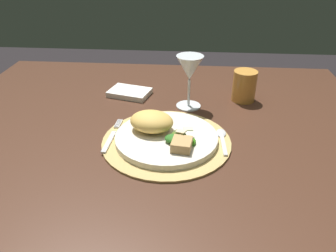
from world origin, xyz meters
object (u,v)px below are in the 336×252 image
(napkin, at_px, (130,93))
(wine_glass, at_px, (190,70))
(dinner_plate, at_px, (166,138))
(dining_table, at_px, (156,159))
(fork, at_px, (112,137))
(spoon, at_px, (222,137))
(amber_tumbler, at_px, (244,86))

(napkin, relative_size, wine_glass, 0.81)
(dinner_plate, xyz_separation_m, napkin, (-0.15, 0.28, -0.01))
(dining_table, distance_m, napkin, 0.25)
(dining_table, bearing_deg, napkin, 119.50)
(dining_table, height_order, fork, fork)
(dining_table, distance_m, spoon, 0.24)
(wine_glass, bearing_deg, spoon, -64.05)
(dinner_plate, bearing_deg, amber_tumbler, 50.60)
(dinner_plate, relative_size, spoon, 2.08)
(dining_table, height_order, dinner_plate, dinner_plate)
(dinner_plate, relative_size, wine_glass, 1.61)
(dining_table, xyz_separation_m, dinner_plate, (0.04, -0.09, 0.14))
(dinner_plate, relative_size, amber_tumbler, 2.67)
(amber_tumbler, bearing_deg, dining_table, -145.94)
(napkin, distance_m, amber_tumbler, 0.37)
(dining_table, relative_size, spoon, 10.13)
(dining_table, height_order, wine_glass, wine_glass)
(napkin, height_order, amber_tumbler, amber_tumbler)
(wine_glass, bearing_deg, fork, -132.83)
(dining_table, relative_size, dinner_plate, 4.87)
(dining_table, distance_m, fork, 0.19)
(napkin, bearing_deg, dinner_plate, -62.59)
(wine_glass, bearing_deg, dinner_plate, -103.47)
(dining_table, bearing_deg, dinner_plate, -66.99)
(dinner_plate, xyz_separation_m, wine_glass, (0.05, 0.21, 0.11))
(fork, bearing_deg, wine_glass, 47.17)
(dinner_plate, height_order, fork, dinner_plate)
(dinner_plate, bearing_deg, dining_table, 113.01)
(spoon, distance_m, wine_glass, 0.24)
(napkin, xyz_separation_m, wine_glass, (0.20, -0.07, 0.11))
(dining_table, distance_m, amber_tumbler, 0.36)
(fork, distance_m, wine_glass, 0.31)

